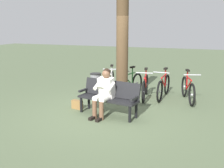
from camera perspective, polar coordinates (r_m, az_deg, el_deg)
ground_plane at (r=7.06m, az=-1.85°, el=-6.03°), size 40.00×40.00×0.00m
bench at (r=6.75m, az=-0.55°, el=-2.41°), size 1.66×0.76×0.87m
person_reading at (r=6.60m, az=-1.65°, el=-1.35°), size 0.54×0.81×1.20m
handbag at (r=7.35m, az=-7.49°, el=-4.39°), size 0.32×0.20×0.24m
tree_trunk at (r=7.62m, az=2.22°, el=6.99°), size 0.34×0.34×3.02m
litter_bin at (r=8.14m, az=-3.52°, el=-0.50°), size 0.34×0.34×0.82m
bicycle_blue at (r=8.27m, az=16.03°, el=-1.12°), size 0.64×1.62×0.94m
bicycle_red at (r=8.43m, az=11.06°, el=-0.60°), size 0.48×1.68×0.94m
bicycle_orange at (r=8.30m, az=7.14°, el=-0.68°), size 0.48×1.67×0.94m
bicycle_silver at (r=8.61m, az=3.78°, el=-0.12°), size 0.55×1.65×0.94m
bicycle_purple at (r=8.89m, az=-0.12°, el=0.32°), size 0.62×1.63×0.94m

